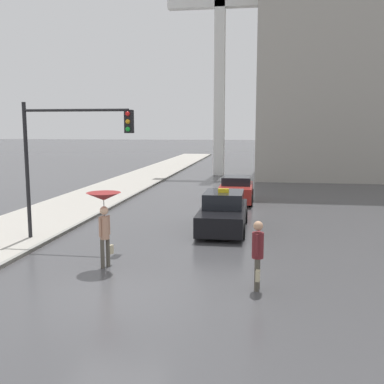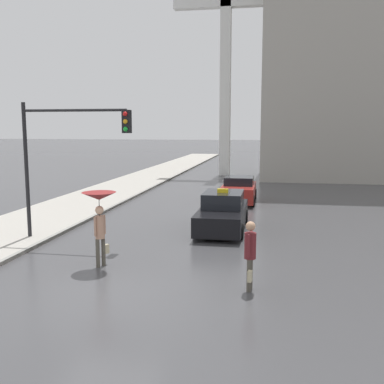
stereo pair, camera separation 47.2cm
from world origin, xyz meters
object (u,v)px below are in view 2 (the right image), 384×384
(pedestrian_with_umbrella, at_px, (99,207))
(pedestrian_man, at_px, (250,251))
(taxi, at_px, (223,213))
(monument_cross, at_px, (226,40))
(traffic_light, at_px, (69,144))
(sedan_red, at_px, (239,190))

(pedestrian_with_umbrella, distance_m, pedestrian_man, 4.78)
(taxi, height_order, pedestrian_man, pedestrian_man)
(pedestrian_man, relative_size, monument_cross, 0.09)
(taxi, bearing_deg, traffic_light, 29.62)
(monument_cross, bearing_deg, pedestrian_with_umbrella, -91.92)
(taxi, bearing_deg, pedestrian_man, 101.78)
(pedestrian_man, height_order, monument_cross, monument_cross)
(sedan_red, distance_m, traffic_light, 11.75)
(pedestrian_man, bearing_deg, monument_cross, -165.68)
(pedestrian_with_umbrella, distance_m, traffic_light, 3.85)
(sedan_red, relative_size, traffic_light, 0.80)
(taxi, relative_size, pedestrian_with_umbrella, 2.09)
(sedan_red, height_order, pedestrian_man, pedestrian_man)
(sedan_red, relative_size, monument_cross, 0.20)
(taxi, distance_m, monument_cross, 24.56)
(taxi, relative_size, pedestrian_man, 2.62)
(pedestrian_with_umbrella, relative_size, traffic_light, 0.45)
(taxi, xyz_separation_m, monument_cross, (-2.18, 21.86, 10.97))
(taxi, height_order, pedestrian_with_umbrella, pedestrian_with_umbrella)
(taxi, xyz_separation_m, sedan_red, (0.16, 7.03, -0.03))
(taxi, distance_m, pedestrian_with_umbrella, 6.55)
(sedan_red, distance_m, monument_cross, 18.61)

